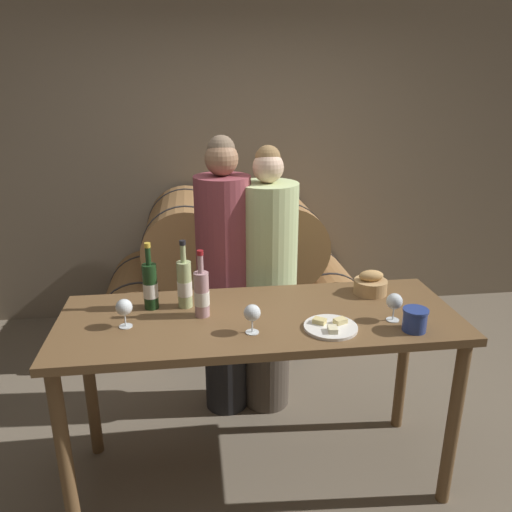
{
  "coord_description": "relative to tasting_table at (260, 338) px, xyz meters",
  "views": [
    {
      "loc": [
        -0.29,
        -2.12,
        1.98
      ],
      "look_at": [
        0.0,
        0.14,
        1.18
      ],
      "focal_mm": 35.0,
      "sensor_mm": 36.0,
      "label": 1
    }
  ],
  "objects": [
    {
      "name": "tasting_table",
      "position": [
        0.0,
        0.0,
        0.0
      ],
      "size": [
        1.89,
        0.7,
        0.93
      ],
      "color": "brown",
      "rests_on": "ground_plane"
    },
    {
      "name": "wine_glass_center",
      "position": [
        0.6,
        -0.13,
        0.21
      ],
      "size": [
        0.08,
        0.08,
        0.13
      ],
      "color": "white",
      "rests_on": "tasting_table"
    },
    {
      "name": "wine_bottle_rose",
      "position": [
        -0.27,
        0.04,
        0.23
      ],
      "size": [
        0.07,
        0.07,
        0.33
      ],
      "color": "#BC8E93",
      "rests_on": "tasting_table"
    },
    {
      "name": "person_left",
      "position": [
        -0.13,
        0.64,
        0.06
      ],
      "size": [
        0.32,
        0.32,
        1.71
      ],
      "color": "#232326",
      "rests_on": "ground_plane"
    },
    {
      "name": "wine_glass_left",
      "position": [
        -0.06,
        -0.17,
        0.21
      ],
      "size": [
        0.08,
        0.08,
        0.13
      ],
      "color": "white",
      "rests_on": "tasting_table"
    },
    {
      "name": "wine_glass_far_left",
      "position": [
        -0.62,
        -0.04,
        0.21
      ],
      "size": [
        0.08,
        0.08,
        0.13
      ],
      "color": "white",
      "rests_on": "tasting_table"
    },
    {
      "name": "wine_bottle_white",
      "position": [
        -0.35,
        0.15,
        0.24
      ],
      "size": [
        0.07,
        0.07,
        0.34
      ],
      "color": "#ADBC7F",
      "rests_on": "tasting_table"
    },
    {
      "name": "person_right",
      "position": [
        0.13,
        0.64,
        0.02
      ],
      "size": [
        0.35,
        0.35,
        1.65
      ],
      "color": "#4C4238",
      "rests_on": "ground_plane"
    },
    {
      "name": "blue_crock",
      "position": [
        0.66,
        -0.24,
        0.18
      ],
      "size": [
        0.11,
        0.11,
        0.1
      ],
      "color": "navy",
      "rests_on": "tasting_table"
    },
    {
      "name": "bread_basket",
      "position": [
        0.61,
        0.19,
        0.17
      ],
      "size": [
        0.17,
        0.17,
        0.13
      ],
      "color": "tan",
      "rests_on": "tasting_table"
    },
    {
      "name": "wine_bottle_red",
      "position": [
        -0.51,
        0.15,
        0.24
      ],
      "size": [
        0.07,
        0.07,
        0.33
      ],
      "color": "#193819",
      "rests_on": "tasting_table"
    },
    {
      "name": "ground_plane",
      "position": [
        0.0,
        0.0,
        -0.81
      ],
      "size": [
        10.0,
        10.0,
        0.0
      ],
      "primitive_type": "plane",
      "color": "#726654"
    },
    {
      "name": "stone_wall_back",
      "position": [
        0.0,
        2.16,
        0.79
      ],
      "size": [
        10.0,
        0.12,
        3.2
      ],
      "color": "gray",
      "rests_on": "ground_plane"
    },
    {
      "name": "cheese_plate",
      "position": [
        0.3,
        -0.17,
        0.13
      ],
      "size": [
        0.24,
        0.24,
        0.04
      ],
      "color": "white",
      "rests_on": "tasting_table"
    },
    {
      "name": "barrel_stack",
      "position": [
        0.0,
        1.57,
        -0.28
      ],
      "size": [
        2.04,
        0.93,
        1.18
      ],
      "color": "#9E7042",
      "rests_on": "ground_plane"
    }
  ]
}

